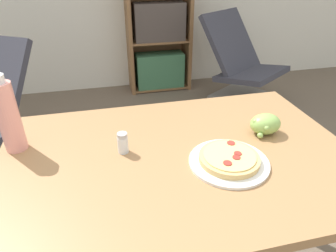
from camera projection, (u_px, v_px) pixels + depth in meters
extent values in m
cube|color=#A37549|center=(179.00, 159.00, 1.05)|extent=(1.24, 0.84, 0.03)
cylinder|color=#A37549|center=(46.00, 194.00, 1.44)|extent=(0.06, 0.06, 0.72)
cylinder|color=#A37549|center=(258.00, 162.00, 1.66)|extent=(0.06, 0.06, 0.72)
cylinder|color=white|center=(228.00, 161.00, 1.00)|extent=(0.27, 0.27, 0.01)
cylinder|color=#DBB26B|center=(229.00, 158.00, 1.00)|extent=(0.20, 0.20, 0.02)
cylinder|color=#EACC7A|center=(229.00, 155.00, 0.99)|extent=(0.17, 0.17, 0.00)
cylinder|color=#A83328|center=(236.00, 157.00, 0.97)|extent=(0.03, 0.03, 0.00)
cylinder|color=#A83328|center=(228.00, 163.00, 0.94)|extent=(0.03, 0.03, 0.00)
cylinder|color=#A83328|center=(238.00, 153.00, 0.99)|extent=(0.03, 0.03, 0.00)
cylinder|color=#A83328|center=(231.00, 143.00, 1.04)|extent=(0.03, 0.03, 0.00)
ellipsoid|color=#93BC5B|center=(265.00, 124.00, 1.15)|extent=(0.12, 0.09, 0.08)
sphere|color=#93BC5B|center=(272.00, 122.00, 1.17)|extent=(0.02, 0.02, 0.02)
sphere|color=#93BC5B|center=(260.00, 135.00, 1.12)|extent=(0.02, 0.02, 0.02)
sphere|color=#93BC5B|center=(267.00, 120.00, 1.19)|extent=(0.02, 0.02, 0.02)
sphere|color=#93BC5B|center=(269.00, 127.00, 1.18)|extent=(0.02, 0.02, 0.02)
sphere|color=#93BC5B|center=(271.00, 119.00, 1.18)|extent=(0.02, 0.02, 0.02)
sphere|color=#93BC5B|center=(268.00, 128.00, 1.12)|extent=(0.02, 0.02, 0.02)
sphere|color=#93BC5B|center=(268.00, 130.00, 1.14)|extent=(0.03, 0.03, 0.03)
sphere|color=#93BC5B|center=(263.00, 124.00, 1.19)|extent=(0.03, 0.03, 0.03)
sphere|color=#93BC5B|center=(256.00, 122.00, 1.13)|extent=(0.02, 0.02, 0.02)
sphere|color=#93BC5B|center=(266.00, 128.00, 1.11)|extent=(0.02, 0.02, 0.02)
cylinder|color=pink|center=(8.00, 118.00, 1.02)|extent=(0.07, 0.07, 0.25)
cylinder|color=white|center=(123.00, 145.00, 1.04)|extent=(0.04, 0.04, 0.06)
cylinder|color=#B7B7BC|center=(122.00, 135.00, 1.02)|extent=(0.04, 0.04, 0.02)
cube|color=slate|center=(244.00, 100.00, 3.07)|extent=(0.74, 0.75, 0.10)
cube|color=#383842|center=(251.00, 74.00, 2.86)|extent=(0.75, 0.73, 0.14)
cube|color=#383842|center=(231.00, 42.00, 2.93)|extent=(0.70, 0.65, 0.55)
cube|color=brown|center=(128.00, 16.00, 3.03)|extent=(0.04, 0.30, 1.61)
cube|color=brown|center=(188.00, 14.00, 3.15)|extent=(0.04, 0.30, 1.61)
cube|color=brown|center=(156.00, 12.00, 3.21)|extent=(0.67, 0.01, 1.61)
cube|color=brown|center=(160.00, 86.00, 3.48)|extent=(0.60, 0.29, 0.02)
cube|color=#3D704C|center=(160.00, 70.00, 3.37)|extent=(0.52, 0.21, 0.38)
cube|color=brown|center=(159.00, 40.00, 3.22)|extent=(0.60, 0.29, 0.02)
cube|color=#4C423D|center=(159.00, 22.00, 3.10)|extent=(0.52, 0.21, 0.38)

